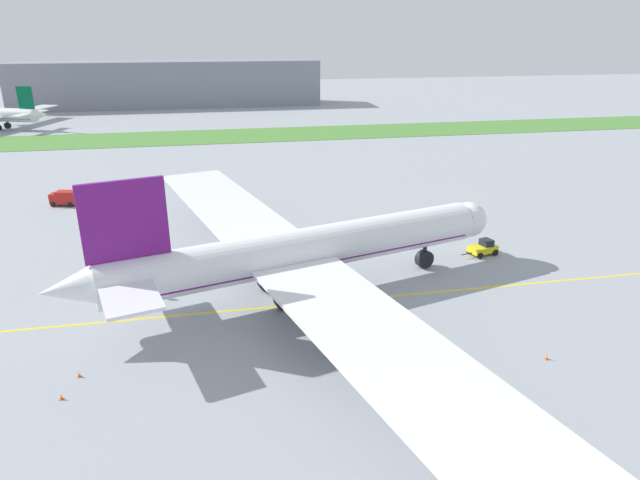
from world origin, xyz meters
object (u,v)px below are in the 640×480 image
(traffic_cone_near_nose, at_px, (79,374))
(airliner_foreground, at_px, (297,252))
(traffic_cone_port_wing, at_px, (61,397))
(pushback_tug, at_px, (483,248))
(service_truck_fuel_bowser, at_px, (64,198))
(ground_crew_wingwalker_port, at_px, (161,291))
(traffic_cone_starboard_wing, at_px, (547,357))

(traffic_cone_near_nose, bearing_deg, airliner_foreground, 29.72)
(traffic_cone_near_nose, xyz_separation_m, traffic_cone_port_wing, (-0.83, -3.26, 0.00))
(pushback_tug, xyz_separation_m, service_truck_fuel_bowser, (-64.21, 36.59, 0.47))
(ground_crew_wingwalker_port, distance_m, traffic_cone_near_nose, 16.50)
(pushback_tug, height_order, traffic_cone_starboard_wing, pushback_tug)
(traffic_cone_near_nose, height_order, traffic_cone_port_wing, same)
(pushback_tug, height_order, traffic_cone_near_nose, pushback_tug)
(traffic_cone_port_wing, bearing_deg, traffic_cone_near_nose, 75.69)
(traffic_cone_port_wing, xyz_separation_m, traffic_cone_starboard_wing, (45.18, -2.46, 0.00))
(ground_crew_wingwalker_port, bearing_deg, airliner_foreground, -7.92)
(traffic_cone_near_nose, xyz_separation_m, traffic_cone_starboard_wing, (44.35, -5.72, 0.00))
(service_truck_fuel_bowser, bearing_deg, traffic_cone_near_nose, -76.70)
(pushback_tug, distance_m, traffic_cone_port_wing, 56.77)
(ground_crew_wingwalker_port, xyz_separation_m, traffic_cone_port_wing, (-7.24, -18.45, -0.68))
(traffic_cone_near_nose, bearing_deg, pushback_tug, 22.10)
(ground_crew_wingwalker_port, xyz_separation_m, traffic_cone_near_nose, (-6.41, -15.19, -0.68))
(traffic_cone_starboard_wing, bearing_deg, pushback_tug, 76.45)
(traffic_cone_near_nose, distance_m, service_truck_fuel_bowser, 58.76)
(airliner_foreground, distance_m, service_truck_fuel_bowser, 57.30)
(ground_crew_wingwalker_port, xyz_separation_m, traffic_cone_starboard_wing, (37.94, -20.91, -0.68))
(traffic_cone_starboard_wing, bearing_deg, traffic_cone_near_nose, 172.65)
(traffic_cone_near_nose, xyz_separation_m, service_truck_fuel_bowser, (-13.52, 57.17, 1.19))
(ground_crew_wingwalker_port, bearing_deg, traffic_cone_near_nose, -112.88)
(pushback_tug, height_order, service_truck_fuel_bowser, service_truck_fuel_bowser)
(airliner_foreground, height_order, pushback_tug, airliner_foreground)
(airliner_foreground, xyz_separation_m, service_truck_fuel_bowser, (-36.17, 44.24, -4.14))
(pushback_tug, height_order, ground_crew_wingwalker_port, pushback_tug)
(airliner_foreground, bearing_deg, pushback_tug, 15.27)
(ground_crew_wingwalker_port, relative_size, traffic_cone_port_wing, 2.73)
(airliner_foreground, bearing_deg, traffic_cone_port_wing, -145.42)
(airliner_foreground, relative_size, traffic_cone_near_nose, 153.63)
(pushback_tug, distance_m, traffic_cone_near_nose, 54.71)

